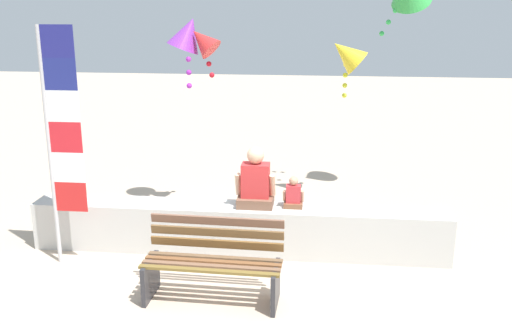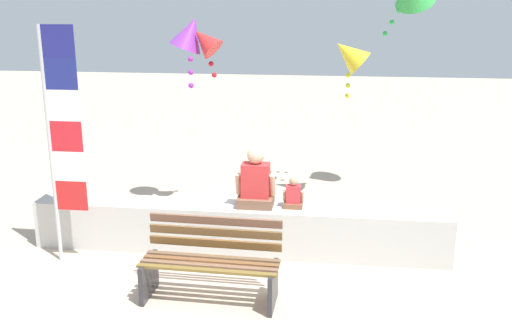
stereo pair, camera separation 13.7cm
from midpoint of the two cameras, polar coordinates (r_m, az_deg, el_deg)
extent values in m
plane|color=#C5AE95|center=(6.98, -3.39, -11.84)|extent=(40.00, 40.00, 0.00)
cube|color=beige|center=(7.68, -2.29, -6.57)|extent=(5.48, 0.51, 0.64)
cube|color=brown|center=(6.27, -5.40, -10.65)|extent=(1.54, 0.12, 0.03)
cube|color=brown|center=(6.37, -5.17, -10.21)|extent=(1.54, 0.12, 0.03)
cube|color=brown|center=(6.47, -4.94, -9.78)|extent=(1.54, 0.12, 0.03)
cube|color=brown|center=(6.57, -4.72, -9.36)|extent=(1.54, 0.12, 0.03)
cube|color=brown|center=(6.61, -4.53, -8.03)|extent=(1.54, 0.10, 0.10)
cube|color=brown|center=(6.58, -4.52, -6.92)|extent=(1.54, 0.10, 0.10)
cube|color=brown|center=(6.55, -4.50, -5.80)|extent=(1.54, 0.10, 0.10)
cube|color=#2D2D33|center=(6.70, -11.02, -11.21)|extent=(0.07, 0.53, 0.45)
cube|color=#2D2D33|center=(6.41, 1.32, -12.23)|extent=(0.07, 0.53, 0.45)
cube|color=brown|center=(7.55, -0.57, -3.83)|extent=(0.47, 0.38, 0.13)
cube|color=red|center=(7.46, -0.57, -1.76)|extent=(0.36, 0.23, 0.44)
cylinder|color=#DBAC89|center=(7.48, -2.28, -2.14)|extent=(0.07, 0.18, 0.32)
cylinder|color=#DBAC89|center=(7.43, 1.11, -2.26)|extent=(0.07, 0.18, 0.32)
sphere|color=#DBAC89|center=(7.37, -0.58, 0.71)|extent=(0.22, 0.22, 0.22)
cube|color=brown|center=(7.52, 3.19, -4.18)|extent=(0.24, 0.20, 0.07)
cube|color=#C9353A|center=(7.47, 3.21, -3.11)|extent=(0.19, 0.12, 0.23)
cylinder|color=tan|center=(7.48, 2.31, -3.31)|extent=(0.04, 0.09, 0.17)
cylinder|color=tan|center=(7.46, 4.09, -3.36)|extent=(0.04, 0.09, 0.17)
sphere|color=tan|center=(7.42, 3.23, -1.83)|extent=(0.12, 0.12, 0.12)
cylinder|color=#B7B7BC|center=(7.46, -20.30, 1.22)|extent=(0.05, 0.05, 2.97)
cube|color=red|center=(7.53, -18.35, -3.24)|extent=(0.40, 0.02, 0.38)
cube|color=white|center=(7.42, -18.59, -0.47)|extent=(0.40, 0.02, 0.38)
cube|color=red|center=(7.33, -18.85, 2.38)|extent=(0.40, 0.02, 0.38)
cube|color=white|center=(7.25, -19.11, 5.30)|extent=(0.40, 0.02, 0.38)
cube|color=navy|center=(7.20, -19.38, 8.26)|extent=(0.40, 0.02, 0.38)
cube|color=navy|center=(7.17, -19.66, 11.26)|extent=(0.40, 0.02, 0.38)
sphere|color=green|center=(9.59, 13.24, 14.47)|extent=(0.08, 0.08, 0.08)
sphere|color=green|center=(9.63, 12.59, 13.43)|extent=(0.08, 0.08, 0.08)
sphere|color=green|center=(9.67, 11.96, 12.41)|extent=(0.08, 0.08, 0.08)
cone|color=yellow|center=(9.21, 8.52, 10.64)|extent=(0.68, 0.48, 0.66)
sphere|color=yellow|center=(9.33, 8.47, 9.59)|extent=(0.08, 0.08, 0.08)
sphere|color=yellow|center=(9.45, 8.43, 8.57)|extent=(0.08, 0.08, 0.08)
sphere|color=yellow|center=(9.57, 8.39, 7.57)|extent=(0.08, 0.08, 0.08)
sphere|color=yellow|center=(9.70, 8.35, 6.60)|extent=(0.08, 0.08, 0.08)
cone|color=purple|center=(8.79, -7.24, 12.58)|extent=(0.73, 0.62, 0.62)
sphere|color=purple|center=(8.70, -7.21, 11.37)|extent=(0.08, 0.08, 0.08)
sphere|color=purple|center=(8.62, -7.17, 10.12)|extent=(0.08, 0.08, 0.08)
sphere|color=purple|center=(8.54, -7.14, 8.86)|extent=(0.08, 0.08, 0.08)
sphere|color=purple|center=(8.46, -7.10, 7.57)|extent=(0.08, 0.08, 0.08)
cone|color=red|center=(8.62, -5.79, 11.96)|extent=(0.61, 0.49, 0.53)
sphere|color=red|center=(8.72, -5.46, 10.83)|extent=(0.08, 0.08, 0.08)
sphere|color=red|center=(8.83, -5.15, 9.72)|extent=(0.08, 0.08, 0.08)
sphere|color=red|center=(8.94, -4.84, 8.64)|extent=(0.08, 0.08, 0.08)
camera|label=1|loc=(0.07, -90.54, -0.15)|focal=40.33mm
camera|label=2|loc=(0.07, 89.46, 0.15)|focal=40.33mm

